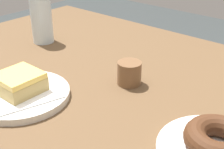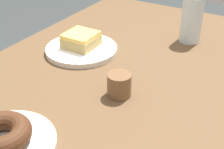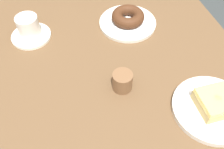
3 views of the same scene
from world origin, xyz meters
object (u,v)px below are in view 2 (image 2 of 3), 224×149
object	(u,v)px
plate_glazed_square	(81,49)
plate_chocolate_ring	(4,145)
donut_glazed_square	(81,40)
donut_chocolate_ring	(1,133)
water_glass	(192,19)
sugar_jar	(118,86)

from	to	relation	value
plate_glazed_square	plate_chocolate_ring	xyz separation A→B (m)	(-0.39, -0.10, -0.00)
donut_glazed_square	donut_chocolate_ring	size ratio (longest dim) A/B	0.78
plate_glazed_square	water_glass	world-z (taller)	water_glass
plate_glazed_square	plate_chocolate_ring	distance (m)	0.40
plate_chocolate_ring	sugar_jar	bearing A→B (deg)	-21.48
plate_glazed_square	plate_chocolate_ring	size ratio (longest dim) A/B	1.06
water_glass	sugar_jar	xyz separation A→B (m)	(-0.37, 0.04, -0.04)
plate_glazed_square	water_glass	bearing A→B (deg)	-46.23
water_glass	sugar_jar	size ratio (longest dim) A/B	2.51
water_glass	donut_chocolate_ring	bearing A→B (deg)	167.37
water_glass	donut_glazed_square	bearing A→B (deg)	133.77
donut_glazed_square	sugar_jar	world-z (taller)	donut_glazed_square
plate_glazed_square	sugar_jar	bearing A→B (deg)	-124.79
plate_chocolate_ring	water_glass	world-z (taller)	water_glass
donut_glazed_square	water_glass	bearing A→B (deg)	-46.23
water_glass	sugar_jar	bearing A→B (deg)	173.76
plate_chocolate_ring	water_glass	bearing A→B (deg)	-12.63
donut_chocolate_ring	water_glass	distance (m)	0.63
donut_glazed_square	sugar_jar	size ratio (longest dim) A/B	1.56
plate_glazed_square	donut_chocolate_ring	world-z (taller)	donut_chocolate_ring
plate_glazed_square	plate_chocolate_ring	bearing A→B (deg)	-165.34
plate_glazed_square	sugar_jar	world-z (taller)	sugar_jar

